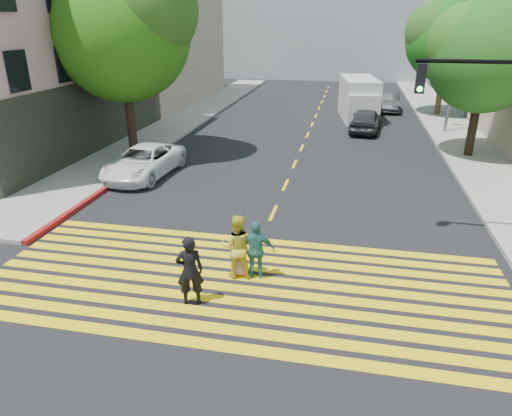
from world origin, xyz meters
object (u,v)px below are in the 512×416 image
(dark_car_near, at_px, (366,120))
(pedestrian_woman, at_px, (237,247))
(pedestrian_man, at_px, (190,271))
(tree_right_near, at_px, (489,49))
(pedestrian_extra, at_px, (257,250))
(tree_left, at_px, (123,23))
(white_sedan, at_px, (144,162))
(white_van, at_px, (359,100))
(tree_right_far, at_px, (450,35))
(traffic_signal, at_px, (512,124))
(pedestrian_child, at_px, (239,254))
(silver_car, at_px, (362,93))
(dark_car_parked, at_px, (389,102))

(dark_car_near, bearing_deg, pedestrian_woman, 85.67)
(pedestrian_man, distance_m, dark_car_near, 19.87)
(pedestrian_woman, bearing_deg, tree_right_near, -130.79)
(tree_right_near, xyz_separation_m, pedestrian_extra, (-7.97, -13.17, -4.25))
(tree_left, distance_m, white_sedan, 6.51)
(tree_left, xyz_separation_m, white_van, (10.86, 11.69, -4.86))
(tree_right_far, bearing_deg, pedestrian_extra, -108.70)
(pedestrian_woman, xyz_separation_m, traffic_signal, (6.94, 3.32, 2.78))
(pedestrian_child, height_order, silver_car, silver_car)
(pedestrian_man, relative_size, white_van, 0.30)
(pedestrian_child, bearing_deg, silver_car, -93.86)
(tree_right_near, bearing_deg, dark_car_parked, 104.48)
(dark_car_near, height_order, traffic_signal, traffic_signal)
(dark_car_parked, height_order, white_van, white_van)
(pedestrian_extra, bearing_deg, dark_car_parked, -110.26)
(pedestrian_extra, height_order, white_van, white_van)
(pedestrian_extra, distance_m, traffic_signal, 7.77)
(pedestrian_extra, bearing_deg, dark_car_near, -109.05)
(tree_left, height_order, pedestrian_man, tree_left)
(tree_right_near, height_order, tree_right_far, tree_right_far)
(dark_car_parked, xyz_separation_m, traffic_signal, (1.60, -22.03, 2.98))
(tree_right_far, relative_size, traffic_signal, 1.41)
(pedestrian_woman, relative_size, white_van, 0.30)
(tree_right_near, xyz_separation_m, dark_car_parked, (-3.14, 12.16, -4.38))
(pedestrian_extra, relative_size, white_sedan, 0.35)
(pedestrian_extra, xyz_separation_m, silver_car, (2.91, 29.78, -0.15))
(tree_right_near, distance_m, tree_right_far, 10.88)
(pedestrian_extra, height_order, dark_car_parked, pedestrian_extra)
(dark_car_near, bearing_deg, pedestrian_extra, 87.23)
(pedestrian_child, height_order, traffic_signal, traffic_signal)
(white_sedan, bearing_deg, dark_car_near, 52.44)
(pedestrian_extra, relative_size, dark_car_parked, 0.40)
(tree_right_far, xyz_separation_m, dark_car_near, (-5.10, -6.11, -4.66))
(pedestrian_woman, bearing_deg, white_van, -106.06)
(tree_left, bearing_deg, dark_car_near, 34.09)
(white_van, bearing_deg, tree_left, -140.56)
(tree_right_near, xyz_separation_m, traffic_signal, (-1.54, -9.88, -1.40))
(pedestrian_child, bearing_deg, pedestrian_man, 64.85)
(pedestrian_extra, bearing_deg, white_van, -106.16)
(tree_left, xyz_separation_m, pedestrian_child, (7.80, -10.20, -5.52))
(traffic_signal, bearing_deg, white_van, 102.75)
(tree_right_near, relative_size, traffic_signal, 1.32)
(tree_right_near, bearing_deg, tree_right_far, 89.14)
(pedestrian_child, bearing_deg, traffic_signal, -152.43)
(tree_left, xyz_separation_m, white_sedan, (1.83, -2.98, -5.48))
(tree_right_far, xyz_separation_m, pedestrian_man, (-9.42, -25.50, -4.49))
(pedestrian_woman, bearing_deg, dark_car_near, -109.21)
(pedestrian_child, distance_m, pedestrian_extra, 0.52)
(dark_car_parked, bearing_deg, traffic_signal, -84.94)
(pedestrian_extra, relative_size, white_van, 0.27)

